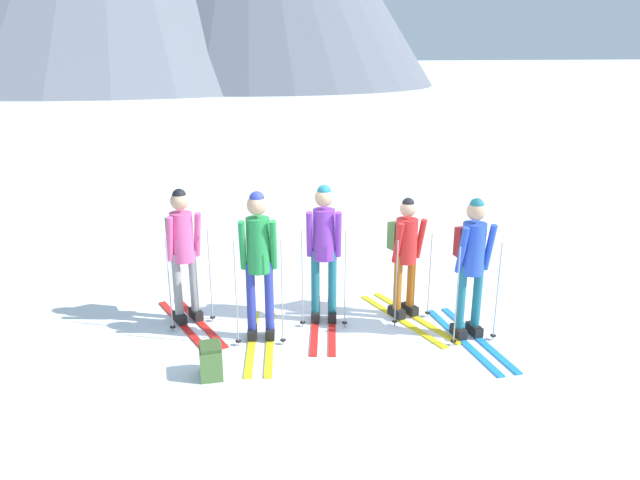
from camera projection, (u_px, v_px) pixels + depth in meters
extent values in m
plane|color=white|center=(322.00, 326.00, 7.66)|extent=(400.00, 400.00, 0.00)
cube|color=red|center=(199.00, 321.00, 7.76)|extent=(0.59, 1.68, 0.02)
cube|color=red|center=(183.00, 325.00, 7.65)|extent=(0.59, 1.68, 0.02)
cube|color=black|center=(196.00, 314.00, 7.82)|extent=(0.18, 0.28, 0.12)
cylinder|color=gray|center=(194.00, 281.00, 7.68)|extent=(0.11, 0.11, 0.85)
cube|color=black|center=(180.00, 318.00, 7.71)|extent=(0.18, 0.28, 0.12)
cylinder|color=gray|center=(177.00, 285.00, 7.57)|extent=(0.11, 0.11, 0.85)
cylinder|color=#E55193|center=(182.00, 237.00, 7.43)|extent=(0.28, 0.28, 0.64)
sphere|color=tan|center=(179.00, 201.00, 7.29)|extent=(0.23, 0.23, 0.23)
sphere|color=black|center=(179.00, 196.00, 7.27)|extent=(0.17, 0.17, 0.17)
cylinder|color=#E55193|center=(197.00, 235.00, 7.47)|extent=(0.14, 0.22, 0.60)
cylinder|color=#E55193|center=(170.00, 239.00, 7.29)|extent=(0.14, 0.22, 0.60)
cylinder|color=#A5A5AD|center=(210.00, 276.00, 7.59)|extent=(0.02, 0.02, 1.27)
cylinder|color=black|center=(213.00, 317.00, 7.76)|extent=(0.07, 0.07, 0.01)
cylinder|color=#A5A5AD|center=(169.00, 285.00, 7.31)|extent=(0.02, 0.02, 1.27)
cylinder|color=black|center=(173.00, 327.00, 7.49)|extent=(0.07, 0.07, 0.01)
cube|color=#4C7238|center=(177.00, 231.00, 7.56)|extent=(0.30, 0.23, 0.36)
cube|color=yellow|center=(270.00, 341.00, 7.24)|extent=(0.45, 1.70, 0.02)
cube|color=yellow|center=(252.00, 341.00, 7.23)|extent=(0.45, 1.70, 0.02)
cube|color=black|center=(270.00, 332.00, 7.31)|extent=(0.16, 0.28, 0.12)
cylinder|color=#2D389E|center=(269.00, 296.00, 7.16)|extent=(0.11, 0.11, 0.89)
cube|color=black|center=(252.00, 333.00, 7.30)|extent=(0.16, 0.28, 0.12)
cylinder|color=#2D389E|center=(251.00, 297.00, 7.15)|extent=(0.11, 0.11, 0.89)
cylinder|color=#238C42|center=(258.00, 245.00, 6.96)|extent=(0.28, 0.28, 0.66)
sphere|color=tan|center=(257.00, 205.00, 6.81)|extent=(0.24, 0.24, 0.24)
sphere|color=#2D389E|center=(257.00, 199.00, 6.79)|extent=(0.18, 0.18, 0.18)
cylinder|color=#238C42|center=(273.00, 245.00, 6.90)|extent=(0.12, 0.22, 0.63)
cylinder|color=#238C42|center=(243.00, 245.00, 6.88)|extent=(0.12, 0.22, 0.63)
cylinder|color=#A5A5AD|center=(282.00, 294.00, 6.97)|extent=(0.02, 0.02, 1.33)
cylinder|color=black|center=(283.00, 340.00, 7.15)|extent=(0.07, 0.07, 0.01)
cylinder|color=#A5A5AD|center=(236.00, 295.00, 6.94)|extent=(0.02, 0.02, 1.33)
cylinder|color=black|center=(238.00, 341.00, 7.13)|extent=(0.07, 0.07, 0.01)
cube|color=#99661E|center=(259.00, 238.00, 7.11)|extent=(0.29, 0.21, 0.36)
cube|color=red|center=(332.00, 323.00, 7.70)|extent=(0.58, 1.71, 0.02)
cube|color=red|center=(315.00, 323.00, 7.71)|extent=(0.58, 1.71, 0.02)
cube|color=black|center=(332.00, 315.00, 7.78)|extent=(0.18, 0.28, 0.12)
cylinder|color=#1E6B7A|center=(332.00, 282.00, 7.63)|extent=(0.11, 0.11, 0.87)
cube|color=black|center=(315.00, 315.00, 7.78)|extent=(0.18, 0.28, 0.12)
cylinder|color=#1E6B7A|center=(315.00, 282.00, 7.64)|extent=(0.11, 0.11, 0.87)
cylinder|color=purple|center=(324.00, 234.00, 7.44)|extent=(0.28, 0.28, 0.65)
sphere|color=tan|center=(324.00, 198.00, 7.29)|extent=(0.24, 0.24, 0.24)
sphere|color=#1E6B7A|center=(324.00, 192.00, 7.27)|extent=(0.18, 0.18, 0.18)
cylinder|color=purple|center=(338.00, 235.00, 7.37)|extent=(0.13, 0.22, 0.62)
cylinder|color=purple|center=(310.00, 234.00, 7.38)|extent=(0.13, 0.22, 0.62)
cylinder|color=#A5A5AD|center=(345.00, 280.00, 7.43)|extent=(0.02, 0.02, 1.30)
cylinder|color=black|center=(345.00, 323.00, 7.61)|extent=(0.07, 0.07, 0.01)
cylinder|color=#A5A5AD|center=(302.00, 280.00, 7.44)|extent=(0.02, 0.02, 1.30)
cylinder|color=black|center=(303.00, 322.00, 7.62)|extent=(0.07, 0.07, 0.01)
cube|color=#99661E|center=(324.00, 228.00, 7.59)|extent=(0.29, 0.23, 0.36)
cube|color=yellow|center=(414.00, 316.00, 7.90)|extent=(0.52, 1.76, 0.02)
cube|color=yellow|center=(401.00, 320.00, 7.80)|extent=(0.52, 1.76, 0.02)
cube|color=black|center=(410.00, 309.00, 7.97)|extent=(0.17, 0.28, 0.12)
cylinder|color=#B76019|center=(411.00, 279.00, 7.84)|extent=(0.11, 0.11, 0.78)
cube|color=black|center=(396.00, 312.00, 7.86)|extent=(0.17, 0.28, 0.12)
cylinder|color=#B76019|center=(398.00, 282.00, 7.73)|extent=(0.11, 0.11, 0.78)
cylinder|color=red|center=(406.00, 241.00, 7.61)|extent=(0.28, 0.28, 0.58)
sphere|color=tan|center=(408.00, 209.00, 7.48)|extent=(0.21, 0.21, 0.21)
sphere|color=black|center=(408.00, 204.00, 7.46)|extent=(0.16, 0.16, 0.16)
cylinder|color=red|center=(420.00, 239.00, 7.64)|extent=(0.12, 0.21, 0.55)
cylinder|color=red|center=(398.00, 243.00, 7.47)|extent=(0.12, 0.21, 0.55)
cylinder|color=#A5A5AD|center=(430.00, 276.00, 7.74)|extent=(0.02, 0.02, 1.16)
cylinder|color=black|center=(427.00, 313.00, 7.90)|extent=(0.07, 0.07, 0.01)
cylinder|color=#A5A5AD|center=(396.00, 284.00, 7.49)|extent=(0.02, 0.02, 1.16)
cylinder|color=black|center=(395.00, 321.00, 7.65)|extent=(0.07, 0.07, 0.01)
cube|color=#4C7238|center=(399.00, 235.00, 7.75)|extent=(0.29, 0.22, 0.36)
cube|color=#1E84D1|center=(478.00, 338.00, 7.31)|extent=(0.10, 1.79, 0.02)
cube|color=#1E84D1|center=(462.00, 340.00, 7.26)|extent=(0.10, 1.79, 0.02)
cube|color=black|center=(474.00, 329.00, 7.38)|extent=(0.11, 0.26, 0.12)
cylinder|color=#1E6B7A|center=(477.00, 295.00, 7.24)|extent=(0.11, 0.11, 0.84)
cube|color=black|center=(458.00, 331.00, 7.33)|extent=(0.11, 0.26, 0.12)
cylinder|color=#1E6B7A|center=(461.00, 297.00, 7.19)|extent=(0.11, 0.11, 0.84)
cylinder|color=blue|center=(473.00, 249.00, 7.03)|extent=(0.28, 0.28, 0.63)
sphere|color=tan|center=(476.00, 211.00, 6.88)|extent=(0.23, 0.23, 0.23)
sphere|color=#1E6B7A|center=(477.00, 205.00, 6.86)|extent=(0.17, 0.17, 0.17)
cylinder|color=blue|center=(489.00, 248.00, 7.01)|extent=(0.08, 0.20, 0.60)
cylinder|color=blue|center=(462.00, 250.00, 6.92)|extent=(0.08, 0.20, 0.60)
cylinder|color=#A5A5AD|center=(497.00, 293.00, 7.09)|extent=(0.02, 0.02, 1.26)
cylinder|color=black|center=(493.00, 336.00, 7.27)|extent=(0.07, 0.07, 0.01)
cylinder|color=#A5A5AD|center=(457.00, 298.00, 6.95)|extent=(0.02, 0.02, 1.26)
cylinder|color=black|center=(453.00, 341.00, 7.13)|extent=(0.07, 0.07, 0.01)
cube|color=maroon|center=(466.00, 242.00, 7.17)|extent=(0.26, 0.16, 0.36)
cube|color=#4C7238|center=(211.00, 362.00, 6.43)|extent=(0.26, 0.33, 0.34)
cube|color=#39562A|center=(210.00, 346.00, 6.37)|extent=(0.22, 0.28, 0.04)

